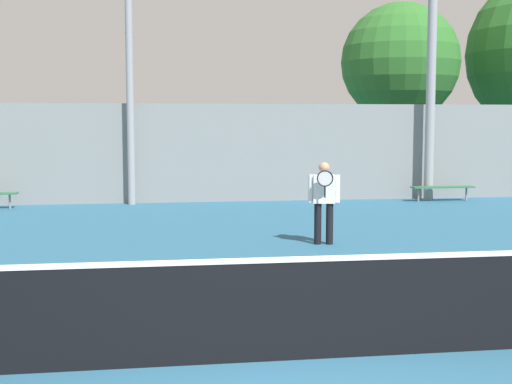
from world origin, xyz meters
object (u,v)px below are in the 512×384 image
object	(u,v)px
bench_by_gate	(443,188)
light_pole_near_left	(129,20)
tennis_net	(258,309)
tennis_player	(324,197)
tree_green_tall	(400,63)

from	to	relation	value
bench_by_gate	light_pole_near_left	world-z (taller)	light_pole_near_left
tennis_net	light_pole_near_left	world-z (taller)	light_pole_near_left
bench_by_gate	tennis_player	bearing A→B (deg)	-128.13
tree_green_tall	bench_by_gate	bearing A→B (deg)	-98.20
tennis_net	tree_green_tall	bearing A→B (deg)	66.55
tennis_net	tennis_player	world-z (taller)	tennis_player
tennis_net	bench_by_gate	distance (m)	15.42
tennis_net	bench_by_gate	bearing A→B (deg)	60.21
tennis_net	light_pole_near_left	bearing A→B (deg)	96.32
bench_by_gate	light_pole_near_left	size ratio (longest dim) A/B	0.23
tennis_net	tree_green_tall	world-z (taller)	tree_green_tall
light_pole_near_left	bench_by_gate	bearing A→B (deg)	-3.44
light_pole_near_left	tree_green_tall	world-z (taller)	light_pole_near_left
bench_by_gate	tree_green_tall	size ratio (longest dim) A/B	0.27
light_pole_near_left	tree_green_tall	size ratio (longest dim) A/B	1.20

